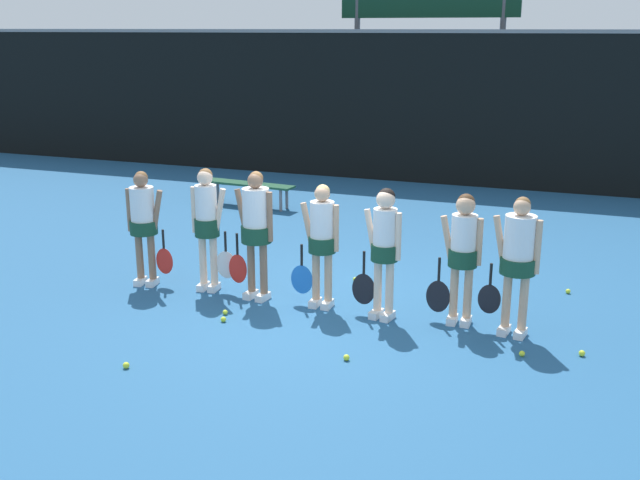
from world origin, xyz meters
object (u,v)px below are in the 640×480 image
at_px(player_1, 207,220).
at_px(player_4, 384,243).
at_px(tennis_ball_3, 126,365).
at_px(tennis_ball_2, 223,319).
at_px(player_0, 144,219).
at_px(tennis_ball_6, 582,353).
at_px(player_6, 518,255).
at_px(tennis_ball_0, 355,279).
at_px(tennis_ball_1, 568,291).
at_px(tennis_ball_7, 346,358).
at_px(scoreboard, 428,5).
at_px(player_5, 463,248).
at_px(tennis_ball_4, 225,312).
at_px(player_3, 322,237).
at_px(tennis_ball_5, 522,354).
at_px(player_2, 256,225).
at_px(bench_courtside, 248,186).

bearing_deg(player_1, player_4, -9.67).
bearing_deg(tennis_ball_3, player_1, 98.28).
xyz_separation_m(player_4, tennis_ball_2, (-1.78, -0.82, -0.93)).
xyz_separation_m(player_0, tennis_ball_6, (5.80, -0.39, -0.91)).
distance_m(player_6, tennis_ball_6, 1.28).
distance_m(player_4, tennis_ball_0, 1.68).
relative_size(tennis_ball_1, tennis_ball_7, 0.94).
bearing_deg(player_0, tennis_ball_7, -31.31).
distance_m(scoreboard, player_5, 10.64).
xyz_separation_m(tennis_ball_4, tennis_ball_7, (1.85, -0.74, 0.00)).
xyz_separation_m(player_6, tennis_ball_0, (-2.31, 1.16, -0.95)).
bearing_deg(tennis_ball_1, tennis_ball_7, -124.96).
height_order(player_3, tennis_ball_3, player_3).
relative_size(player_0, player_5, 1.00).
relative_size(scoreboard, tennis_ball_5, 76.94).
distance_m(player_4, tennis_ball_7, 1.63).
height_order(player_2, tennis_ball_1, player_2).
bearing_deg(player_1, tennis_ball_6, -11.65).
relative_size(bench_courtside, player_2, 1.17).
bearing_deg(player_0, player_4, -10.03).
bearing_deg(tennis_ball_2, tennis_ball_3, -103.29).
bearing_deg(player_0, tennis_ball_3, -70.74).
bearing_deg(player_4, tennis_ball_3, -123.01).
relative_size(player_2, tennis_ball_4, 26.49).
distance_m(player_2, tennis_ball_4, 1.20).
bearing_deg(tennis_ball_2, bench_courtside, 112.93).
bearing_deg(scoreboard, tennis_ball_0, -83.11).
bearing_deg(player_3, player_1, 177.66).
bearing_deg(tennis_ball_7, bench_courtside, 123.87).
bearing_deg(player_5, scoreboard, 105.03).
xyz_separation_m(scoreboard, tennis_ball_0, (1.06, -8.79, -3.95)).
bearing_deg(tennis_ball_0, player_0, -157.35).
xyz_separation_m(player_5, tennis_ball_7, (-0.94, -1.49, -0.91)).
bearing_deg(tennis_ball_7, tennis_ball_2, 163.66).
height_order(bench_courtside, player_4, player_4).
relative_size(player_5, tennis_ball_1, 24.76).
bearing_deg(player_0, player_3, -7.88).
relative_size(bench_courtside, tennis_ball_4, 31.00).
bearing_deg(tennis_ball_1, bench_courtside, 153.41).
height_order(scoreboard, tennis_ball_4, scoreboard).
xyz_separation_m(scoreboard, player_1, (-0.71, -9.81, -3.00)).
xyz_separation_m(tennis_ball_0, tennis_ball_7, (0.72, -2.52, 0.00)).
height_order(player_3, player_5, player_5).
xyz_separation_m(player_4, tennis_ball_6, (2.36, -0.33, -0.93)).
bearing_deg(tennis_ball_7, tennis_ball_6, 22.95).
xyz_separation_m(scoreboard, tennis_ball_4, (-0.07, -10.58, -3.95)).
bearing_deg(bench_courtside, tennis_ball_5, -37.30).
xyz_separation_m(player_5, tennis_ball_6, (1.44, -0.48, -0.91)).
distance_m(player_2, tennis_ball_1, 4.31).
relative_size(player_0, tennis_ball_1, 24.69).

